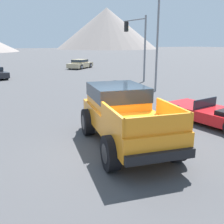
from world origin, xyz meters
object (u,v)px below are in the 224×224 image
at_px(orange_pickup_truck, 123,112).
at_px(parked_car_tan, 80,64).
at_px(traffic_light_crosswalk, 136,36).
at_px(street_lamp_post, 158,17).
at_px(red_convertible_car, 214,115).

distance_m(orange_pickup_truck, parked_car_tan, 26.84).
xyz_separation_m(traffic_light_crosswalk, street_lamp_post, (-1.91, -5.64, 1.07)).
relative_size(traffic_light_crosswalk, street_lamp_post, 0.67).
height_order(orange_pickup_truck, red_convertible_car, orange_pickup_truck).
bearing_deg(orange_pickup_truck, street_lamp_post, 57.68).
height_order(parked_car_tan, street_lamp_post, street_lamp_post).
distance_m(orange_pickup_truck, red_convertible_car, 4.49).
bearing_deg(street_lamp_post, orange_pickup_truck, -132.62).
distance_m(parked_car_tan, street_lamp_post, 18.68).
relative_size(parked_car_tan, street_lamp_post, 0.52).
bearing_deg(parked_car_tan, street_lamp_post, -44.98).
bearing_deg(traffic_light_crosswalk, street_lamp_post, 161.29).
bearing_deg(red_convertible_car, parked_car_tan, 74.28).
height_order(traffic_light_crosswalk, street_lamp_post, street_lamp_post).
bearing_deg(parked_car_tan, traffic_light_crosswalk, -38.00).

